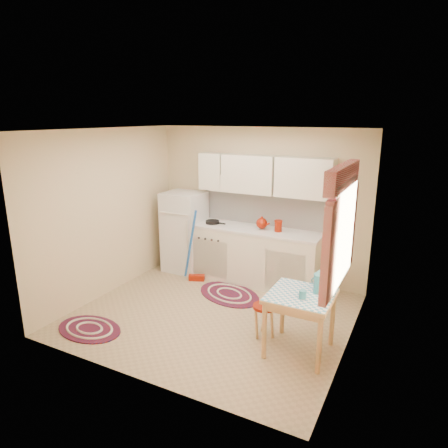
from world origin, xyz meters
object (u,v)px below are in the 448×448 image
at_px(fridge, 185,232).
at_px(base_cabinets, 251,256).
at_px(stool, 264,321).
at_px(table, 299,323).

height_order(fridge, base_cabinets, fridge).
bearing_deg(stool, table, -14.54).
relative_size(fridge, base_cabinets, 0.62).
xyz_separation_m(base_cabinets, stool, (0.83, -1.51, -0.23)).
height_order(base_cabinets, table, base_cabinets).
relative_size(base_cabinets, table, 3.12).
bearing_deg(stool, base_cabinets, 118.96).
height_order(base_cabinets, stool, base_cabinets).
relative_size(fridge, table, 1.94).
distance_m(base_cabinets, table, 2.10).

